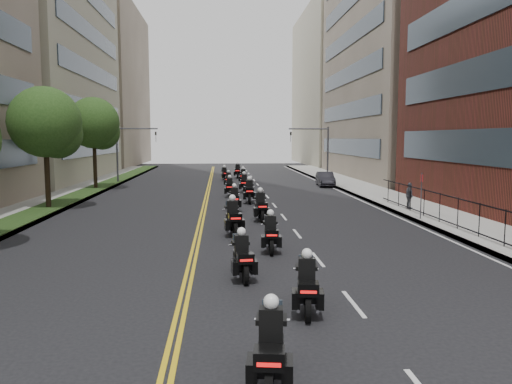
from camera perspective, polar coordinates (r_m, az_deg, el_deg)
sidewalk_right at (r=35.50m, az=16.37°, el=-1.21°), size 4.00×90.00×0.15m
sidewalk_left at (r=35.22m, az=-23.32°, el=-1.52°), size 4.00×90.00×0.15m
grass_strip at (r=34.96m, az=-22.09°, el=-1.37°), size 2.00×90.00×0.04m
building_right_tan at (r=61.00m, az=17.66°, el=15.84°), size 15.11×28.00×30.00m
building_right_far at (r=89.11m, az=10.34°, el=11.60°), size 15.00×28.00×26.00m
building_left_mid at (r=61.26m, az=-25.91°, el=17.38°), size 16.11×28.00×34.00m
building_left_far at (r=89.04m, az=-18.52°, el=11.38°), size 16.00×28.00×26.00m
iron_fence at (r=23.27m, az=25.32°, el=-3.30°), size 0.05×28.00×1.50m
street_trees at (r=28.63m, az=-26.15°, el=6.84°), size 4.40×38.40×7.98m
traffic_signal_right at (r=50.95m, az=7.16°, el=5.26°), size 4.09×0.20×5.60m
traffic_signal_left at (r=50.80m, az=-14.54°, el=5.11°), size 4.09×0.20×5.60m
motorcycle_0 at (r=9.49m, az=1.70°, el=-17.70°), size 0.69×2.28×1.68m
motorcycle_1 at (r=13.18m, az=5.83°, el=-10.82°), size 0.68×2.25×1.66m
motorcycle_2 at (r=16.12m, az=-1.60°, el=-7.63°), size 0.62×2.24×1.65m
motorcycle_3 at (r=19.88m, az=1.68°, el=-4.94°), size 0.55×2.28×1.68m
motorcycle_4 at (r=23.28m, az=-2.66°, el=-3.10°), size 0.71×2.54×1.87m
motorcycle_5 at (r=27.20m, az=0.53°, el=-1.80°), size 0.57×2.46×1.81m
motorcycle_6 at (r=30.89m, az=-2.48°, el=-0.93°), size 0.52×2.29×1.69m
motorcycle_7 at (r=34.58m, az=-0.76°, el=-0.05°), size 0.59×2.51×1.85m
motorcycle_8 at (r=38.30m, az=-3.03°, el=0.45°), size 0.53×2.26×1.67m
motorcycle_9 at (r=41.49m, az=-1.37°, el=0.93°), size 0.61×2.34×1.72m
motorcycle_10 at (r=45.68m, az=-3.18°, el=1.33°), size 0.57×2.12×1.56m
motorcycle_11 at (r=49.04m, az=-1.49°, el=1.72°), size 0.65×2.27×1.67m
motorcycle_12 at (r=53.04m, az=-3.61°, el=2.03°), size 0.66×2.18×1.61m
motorcycle_13 at (r=56.05m, az=-2.11°, el=2.33°), size 0.62×2.43×1.79m
parked_sedan at (r=47.01m, az=7.93°, el=1.47°), size 1.69×4.12×1.33m
pedestrian_c at (r=32.06m, az=17.12°, el=-0.41°), size 0.40×0.95×1.62m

